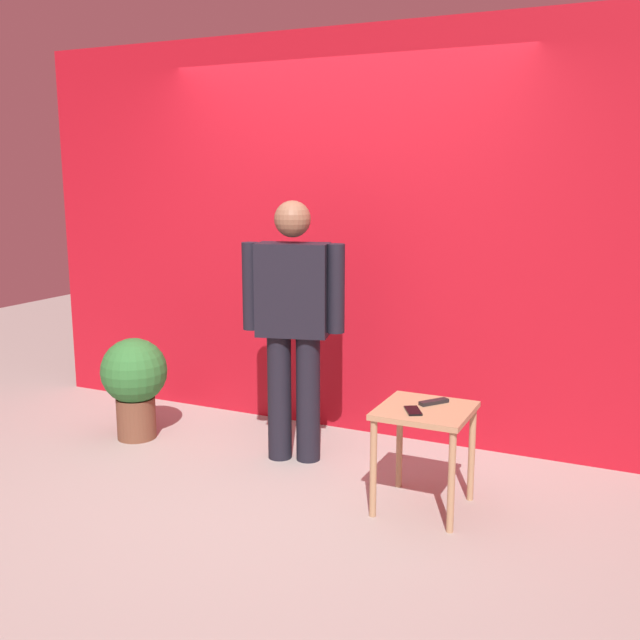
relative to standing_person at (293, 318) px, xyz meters
The scene contains 7 objects.
ground_plane 1.07m from the standing_person, 88.81° to the right, with size 12.00×12.00×0.00m, color #9E9991.
back_wall_red 0.84m from the standing_person, 89.03° to the left, with size 4.81×0.12×2.69m, color #B51221.
standing_person is the anchor object (origin of this frame).
side_table 1.09m from the standing_person, 19.56° to the right, with size 0.47×0.47×0.56m.
cell_phone 1.05m from the standing_person, 25.03° to the right, with size 0.07×0.14×0.01m, color black.
tv_remote 1.05m from the standing_person, 14.42° to the right, with size 0.04×0.17×0.02m, color black.
potted_plant 1.24m from the standing_person, behind, with size 0.44×0.44×0.69m.
Camera 1 is at (2.00, -3.34, 1.75)m, focal length 41.54 mm.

